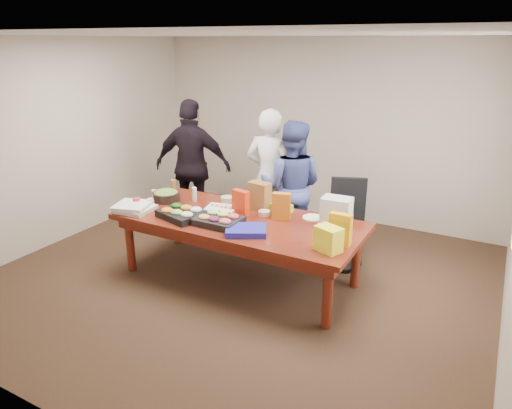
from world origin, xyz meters
The scene contains 36 objects.
floor centered at (0.00, 0.00, -0.01)m, with size 5.50×5.00×0.02m, color #47301E.
ceiling centered at (0.00, 0.00, 2.71)m, with size 5.50×5.00×0.02m, color white.
wall_back centered at (0.00, 2.50, 1.35)m, with size 5.50×0.04×2.70m, color beige.
wall_front centered at (0.00, -2.50, 1.35)m, with size 5.50×0.04×2.70m, color beige.
wall_left centered at (-2.75, 0.00, 1.35)m, with size 0.04×5.00×2.70m, color beige.
conference_table centered at (0.00, 0.00, 0.38)m, with size 2.80×1.20×0.75m, color #4C1C0F.
office_chair centered at (0.92, 0.90, 0.51)m, with size 0.52×0.52×1.03m, color black.
person_center centered at (-0.19, 1.15, 0.92)m, with size 0.67×0.44×1.83m, color white.
person_right centered at (0.16, 1.06, 0.86)m, with size 0.83×0.65×1.72m, color #3E4A8E.
person_left centered at (-1.36, 1.02, 0.95)m, with size 1.11×0.46×1.89m, color black.
veggie_tray centered at (-0.58, -0.27, 0.79)m, with size 0.50×0.39×0.08m, color black.
fruit_tray centered at (-0.10, -0.24, 0.79)m, with size 0.48×0.38×0.07m, color black.
sheet_cake centered at (-0.28, 0.08, 0.78)m, with size 0.35×0.26×0.06m, color white.
salad_bowl centered at (-1.11, 0.10, 0.80)m, with size 0.34×0.34×0.11m, color black.
chip_bag_blue centered at (0.28, -0.32, 0.78)m, with size 0.42×0.31×0.06m, color #2223A6.
chip_bag_red centered at (-0.03, 0.11, 0.90)m, with size 0.20×0.08×0.30m, color red.
chip_bag_yellow centered at (1.23, -0.13, 0.91)m, with size 0.22×0.09×0.32m, color #DE9D0D.
chip_bag_orange centered at (0.43, 0.21, 0.91)m, with size 0.20×0.09×0.31m, color #C06516.
mayo_jar centered at (-0.12, 0.35, 0.83)m, with size 0.10×0.10×0.15m, color silver.
mustard_bottle centered at (0.38, 0.29, 0.83)m, with size 0.06×0.06×0.16m, color #CCD716.
dressing_bottle centered at (-1.13, 0.28, 0.86)m, with size 0.07×0.07×0.22m, color brown.
ranch_bottle centered at (-0.79, 0.26, 0.84)m, with size 0.06×0.06×0.17m, color silver.
banana_bunch centered at (0.31, 0.45, 0.79)m, with size 0.27×0.16×0.09m, color #CCD411.
bread_loaf centered at (0.05, 0.52, 0.81)m, with size 0.28×0.12×0.11m, color brown.
kraft_bag centered at (0.06, 0.38, 0.92)m, with size 0.25×0.15×0.33m, color brown.
red_cup centered at (-1.26, -0.27, 0.81)m, with size 0.09×0.09×0.12m, color red.
clear_cup_a centered at (-1.12, -0.18, 0.80)m, with size 0.08×0.08×0.11m, color silver.
clear_cup_b centered at (-1.30, 0.10, 0.80)m, with size 0.08×0.08×0.11m, color silver.
pizza_box_lower centered at (-1.19, -0.37, 0.77)m, with size 0.38×0.38×0.04m, color beige.
pizza_box_upper centered at (-1.22, -0.39, 0.82)m, with size 0.38×0.38×0.04m, color white.
plate_a centered at (0.98, 0.29, 0.76)m, with size 0.26×0.26×0.02m, color silver.
plate_b centered at (0.73, 0.41, 0.76)m, with size 0.23×0.23×0.01m, color white.
dip_bowl_a centered at (0.21, 0.23, 0.78)m, with size 0.13×0.13×0.05m, color beige.
dip_bowl_b centered at (-0.42, 0.43, 0.78)m, with size 0.16×0.16×0.06m, color beige.
grocery_bag_white centered at (1.04, 0.29, 0.91)m, with size 0.31×0.22×0.33m, color silver.
grocery_bag_yellow centered at (1.18, -0.32, 0.87)m, with size 0.24×0.17×0.24m, color #FFF324.
Camera 1 is at (2.51, -4.17, 2.65)m, focal length 32.57 mm.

